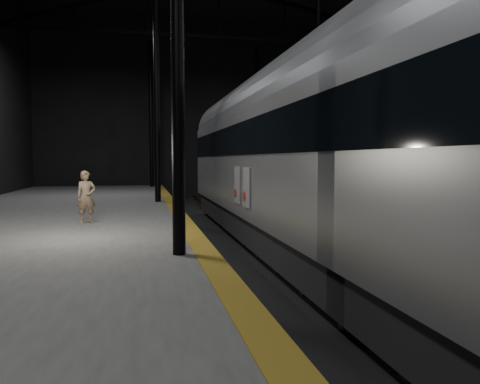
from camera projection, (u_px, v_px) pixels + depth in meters
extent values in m
plane|color=black|center=(295.00, 255.00, 14.19)|extent=(44.00, 44.00, 0.00)
cube|color=#4E4E4B|center=(30.00, 249.00, 12.60)|extent=(9.00, 43.80, 1.00)
cube|color=olive|center=(187.00, 226.00, 13.45)|extent=(0.50, 43.80, 0.01)
cube|color=#3F3328|center=(272.00, 251.00, 14.03)|extent=(0.08, 43.00, 0.14)
cube|color=#3F3328|center=(317.00, 249.00, 14.32)|extent=(0.08, 43.00, 0.14)
cube|color=black|center=(295.00, 253.00, 14.18)|extent=(2.40, 42.00, 0.12)
cylinder|color=black|center=(177.00, 0.00, 9.08)|extent=(0.26, 0.26, 10.00)
cylinder|color=black|center=(157.00, 90.00, 20.79)|extent=(0.26, 0.26, 10.00)
cylinder|color=black|center=(318.00, 95.00, 22.36)|extent=(0.26, 0.26, 10.00)
cylinder|color=black|center=(151.00, 115.00, 32.50)|extent=(0.26, 0.26, 10.00)
cylinder|color=black|center=(257.00, 117.00, 34.07)|extent=(0.26, 0.26, 10.00)
cube|color=black|center=(219.00, 37.00, 27.15)|extent=(23.60, 0.15, 0.18)
cube|color=#92959A|center=(289.00, 164.00, 14.58)|extent=(3.15, 21.73, 3.26)
cube|color=black|center=(289.00, 229.00, 14.73)|extent=(2.88, 21.30, 0.92)
cube|color=black|center=(289.00, 139.00, 14.53)|extent=(3.22, 21.40, 0.98)
cylinder|color=slate|center=(290.00, 111.00, 14.47)|extent=(3.09, 21.51, 3.09)
cube|color=black|center=(438.00, 324.00, 7.33)|extent=(1.96, 2.39, 0.38)
cube|color=black|center=(239.00, 214.00, 22.18)|extent=(1.96, 2.39, 0.38)
cube|color=silver|center=(247.00, 187.00, 13.24)|extent=(0.04, 0.81, 1.14)
cube|color=silver|center=(237.00, 185.00, 14.51)|extent=(0.04, 0.81, 1.14)
cylinder|color=#B01815|center=(245.00, 196.00, 13.44)|extent=(0.03, 0.28, 0.28)
cylinder|color=#B01815|center=(236.00, 193.00, 14.72)|extent=(0.03, 0.28, 0.28)
imported|color=tan|center=(86.00, 197.00, 14.06)|extent=(0.67, 0.55, 1.57)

